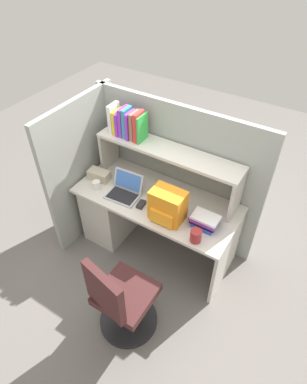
# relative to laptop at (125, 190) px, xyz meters

# --- Properties ---
(ground_plane) EXTENTS (8.00, 8.00, 0.00)m
(ground_plane) POSITION_rel_laptop_xyz_m (0.29, 0.11, -0.78)
(ground_plane) COLOR slate
(desk) EXTENTS (1.60, 0.70, 0.73)m
(desk) POSITION_rel_laptop_xyz_m (-0.10, 0.11, -0.38)
(desk) COLOR beige
(desk) RESTS_ON ground_plane
(cubicle_partition_rear) EXTENTS (1.84, 0.05, 1.55)m
(cubicle_partition_rear) POSITION_rel_laptop_xyz_m (0.29, 0.49, -0.01)
(cubicle_partition_rear) COLOR #939991
(cubicle_partition_rear) RESTS_ON ground_plane
(cubicle_partition_left) EXTENTS (0.05, 1.06, 1.55)m
(cubicle_partition_left) POSITION_rel_laptop_xyz_m (-0.56, 0.06, -0.01)
(cubicle_partition_left) COLOR #939991
(cubicle_partition_left) RESTS_ON ground_plane
(overhead_hutch) EXTENTS (1.44, 0.28, 0.45)m
(overhead_hutch) POSITION_rel_laptop_xyz_m (0.29, 0.31, 0.30)
(overhead_hutch) COLOR #BCB7AC
(overhead_hutch) RESTS_ON desk
(reference_books_on_shelf) EXTENTS (0.35, 0.17, 0.29)m
(reference_books_on_shelf) POSITION_rel_laptop_xyz_m (-0.15, 0.31, 0.54)
(reference_books_on_shelf) COLOR white
(reference_books_on_shelf) RESTS_ON overhead_hutch
(laptop) EXTENTS (0.33, 0.28, 0.22)m
(laptop) POSITION_rel_laptop_xyz_m (0.00, 0.00, 0.00)
(laptop) COLOR #B7BABF
(laptop) RESTS_ON desk
(backpack) EXTENTS (0.30, 0.23, 0.30)m
(backpack) POSITION_rel_laptop_xyz_m (0.51, -0.06, 0.10)
(backpack) COLOR orange
(backpack) RESTS_ON desk
(computer_mouse) EXTENTS (0.07, 0.11, 0.03)m
(computer_mouse) POSITION_rel_laptop_xyz_m (0.22, -0.05, -0.03)
(computer_mouse) COLOR #262628
(computer_mouse) RESTS_ON desk
(paper_cup) EXTENTS (0.08, 0.08, 0.09)m
(paper_cup) POSITION_rel_laptop_xyz_m (-0.29, -0.07, -0.01)
(paper_cup) COLOR white
(paper_cup) RESTS_ON desk
(tissue_box) EXTENTS (0.23, 0.14, 0.10)m
(tissue_box) POSITION_rel_laptop_xyz_m (-0.36, 0.06, -0.00)
(tissue_box) COLOR #BFB299
(tissue_box) RESTS_ON desk
(snack_canister) EXTENTS (0.10, 0.10, 0.12)m
(snack_canister) POSITION_rel_laptop_xyz_m (0.84, -0.16, 0.01)
(snack_canister) COLOR maroon
(snack_canister) RESTS_ON desk
(desk_book_stack) EXTENTS (0.25, 0.18, 0.11)m
(desk_book_stack) POSITION_rel_laptop_xyz_m (0.83, 0.04, 0.01)
(desk_book_stack) COLOR blue
(desk_book_stack) RESTS_ON desk
(office_chair) EXTENTS (0.52, 0.53, 0.93)m
(office_chair) POSITION_rel_laptop_xyz_m (0.52, -0.81, -0.39)
(office_chair) COLOR black
(office_chair) RESTS_ON ground_plane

